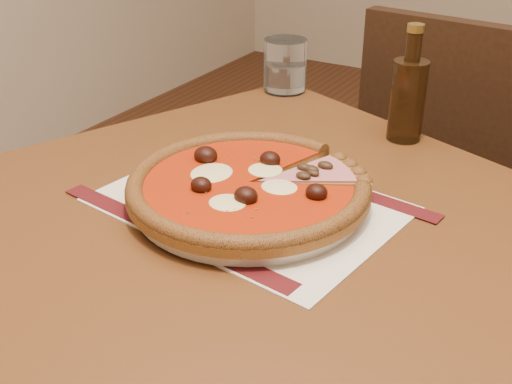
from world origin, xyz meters
TOP-DOWN VIEW (x-y plane):
  - table at (-0.73, -0.00)m, footprint 1.04×1.04m
  - chair_far at (-0.62, 0.74)m, footprint 0.47×0.47m
  - placemat at (-0.75, 0.03)m, footprint 0.41×0.32m
  - plate at (-0.75, 0.03)m, footprint 0.30×0.30m
  - pizza at (-0.75, 0.03)m, footprint 0.32×0.32m
  - ham_slice at (-0.68, 0.11)m, footprint 0.13×0.14m
  - water_glass at (-0.93, 0.47)m, footprint 0.11×0.11m
  - bottle at (-0.65, 0.35)m, footprint 0.06×0.06m

SIDE VIEW (x-z plane):
  - chair_far at x=-0.62m, z-range 0.06..0.95m
  - table at x=-0.73m, z-range 0.27..1.02m
  - placemat at x=-0.75m, z-range 0.75..0.75m
  - plate at x=-0.75m, z-range 0.75..0.77m
  - ham_slice at x=-0.68m, z-range 0.77..0.79m
  - pizza at x=-0.75m, z-range 0.76..0.80m
  - water_glass at x=-0.93m, z-range 0.75..0.85m
  - bottle at x=-0.65m, z-range 0.73..0.92m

